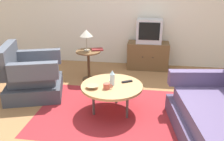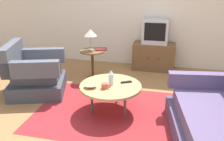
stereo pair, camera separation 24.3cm
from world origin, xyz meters
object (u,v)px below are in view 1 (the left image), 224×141
at_px(armchair, 31,77).
at_px(side_table, 88,59).
at_px(vase, 112,78).
at_px(table_lamp, 86,34).
at_px(bowl, 92,87).
at_px(tv_stand, 148,55).
at_px(tv_remote_silver, 111,79).
at_px(tv_remote_dark, 127,82).
at_px(coffee_table, 112,87).
at_px(book, 97,49).
at_px(television, 149,31).
at_px(mug, 107,86).

distance_m(armchair, side_table, 1.12).
bearing_deg(armchair, vase, 58.99).
xyz_separation_m(table_lamp, bowl, (0.40, -1.28, -0.46)).
height_order(armchair, bowl, armchair).
distance_m(armchair, tv_stand, 2.49).
xyz_separation_m(vase, bowl, (-0.25, -0.15, -0.09)).
relative_size(table_lamp, tv_remote_silver, 2.71).
distance_m(armchair, vase, 1.47).
height_order(tv_stand, table_lamp, table_lamp).
bearing_deg(tv_stand, tv_remote_dark, -99.01).
distance_m(armchair, bowl, 1.26).
distance_m(coffee_table, vase, 0.13).
xyz_separation_m(tv_remote_dark, book, (-0.67, 1.08, 0.16)).
relative_size(coffee_table, bowl, 4.95).
bearing_deg(tv_remote_dark, tv_stand, 52.09).
height_order(side_table, book, book).
distance_m(vase, tv_remote_dark, 0.25).
bearing_deg(television, tv_stand, -90.00).
relative_size(side_table, tv_remote_silver, 3.91).
bearing_deg(bowl, tv_remote_silver, 55.93).
distance_m(coffee_table, bowl, 0.29).
xyz_separation_m(coffee_table, mug, (-0.05, -0.13, 0.07)).
xyz_separation_m(side_table, television, (1.11, 0.84, 0.41)).
bearing_deg(tv_remote_silver, bowl, -32.33).
bearing_deg(tv_remote_silver, armchair, -95.19).
xyz_separation_m(tv_remote_silver, book, (-0.43, 1.04, 0.16)).
distance_m(tv_stand, bowl, 2.23).
bearing_deg(armchair, tv_remote_dark, 64.80).
bearing_deg(mug, book, 107.15).
xyz_separation_m(vase, mug, (-0.05, -0.14, -0.07)).
xyz_separation_m(tv_stand, television, (-0.00, 0.01, 0.54)).
bearing_deg(coffee_table, tv_remote_dark, 32.92).
bearing_deg(bowl, mug, 2.70).
relative_size(vase, tv_remote_silver, 1.48).
distance_m(mug, tv_remote_dark, 0.37).
bearing_deg(mug, coffee_table, 69.01).
bearing_deg(television, tv_remote_dark, -98.96).
xyz_separation_m(table_lamp, tv_remote_silver, (0.61, -0.96, -0.47)).
bearing_deg(book, side_table, -169.46).
height_order(vase, tv_remote_dark, vase).
distance_m(coffee_table, tv_stand, 2.02).
distance_m(table_lamp, tv_remote_dark, 1.40).
distance_m(table_lamp, book, 0.37).
relative_size(coffee_table, tv_remote_dark, 5.47).
relative_size(coffee_table, book, 3.46).
distance_m(side_table, tv_remote_dark, 1.30).
xyz_separation_m(armchair, television, (1.90, 1.62, 0.51)).
bearing_deg(book, tv_stand, 19.96).
bearing_deg(television, bowl, -109.42).
height_order(side_table, television, television).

